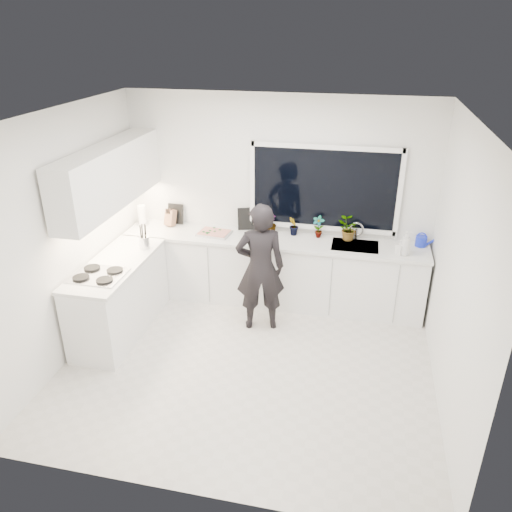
# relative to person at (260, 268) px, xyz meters

# --- Properties ---
(floor) EXTENTS (4.00, 3.50, 0.02)m
(floor) POSITION_rel_person_xyz_m (0.03, -0.80, -0.82)
(floor) COLOR beige
(floor) RESTS_ON ground
(wall_back) EXTENTS (4.00, 0.02, 2.70)m
(wall_back) POSITION_rel_person_xyz_m (0.03, 0.96, 0.54)
(wall_back) COLOR white
(wall_back) RESTS_ON ground
(wall_left) EXTENTS (0.02, 3.50, 2.70)m
(wall_left) POSITION_rel_person_xyz_m (-1.98, -0.80, 0.54)
(wall_left) COLOR white
(wall_left) RESTS_ON ground
(wall_right) EXTENTS (0.02, 3.50, 2.70)m
(wall_right) POSITION_rel_person_xyz_m (2.04, -0.80, 0.54)
(wall_right) COLOR white
(wall_right) RESTS_ON ground
(ceiling) EXTENTS (4.00, 3.50, 0.02)m
(ceiling) POSITION_rel_person_xyz_m (0.03, -0.80, 1.90)
(ceiling) COLOR white
(ceiling) RESTS_ON wall_back
(window) EXTENTS (1.80, 0.02, 1.00)m
(window) POSITION_rel_person_xyz_m (0.63, 0.93, 0.74)
(window) COLOR black
(window) RESTS_ON wall_back
(base_cabinets_back) EXTENTS (3.92, 0.58, 0.88)m
(base_cabinets_back) POSITION_rel_person_xyz_m (0.03, 0.65, -0.37)
(base_cabinets_back) COLOR white
(base_cabinets_back) RESTS_ON floor
(base_cabinets_left) EXTENTS (0.58, 1.60, 0.88)m
(base_cabinets_left) POSITION_rel_person_xyz_m (-1.64, -0.45, -0.37)
(base_cabinets_left) COLOR white
(base_cabinets_left) RESTS_ON floor
(countertop_back) EXTENTS (3.94, 0.62, 0.04)m
(countertop_back) POSITION_rel_person_xyz_m (0.03, 0.64, 0.09)
(countertop_back) COLOR silver
(countertop_back) RESTS_ON base_cabinets_back
(countertop_left) EXTENTS (0.62, 1.60, 0.04)m
(countertop_left) POSITION_rel_person_xyz_m (-1.64, -0.45, 0.09)
(countertop_left) COLOR silver
(countertop_left) RESTS_ON base_cabinets_left
(upper_cabinets) EXTENTS (0.34, 2.10, 0.70)m
(upper_cabinets) POSITION_rel_person_xyz_m (-1.76, -0.10, 1.04)
(upper_cabinets) COLOR white
(upper_cabinets) RESTS_ON wall_left
(sink) EXTENTS (0.58, 0.42, 0.14)m
(sink) POSITION_rel_person_xyz_m (1.08, 0.65, 0.06)
(sink) COLOR silver
(sink) RESTS_ON countertop_back
(faucet) EXTENTS (0.03, 0.03, 0.22)m
(faucet) POSITION_rel_person_xyz_m (1.08, 0.85, 0.22)
(faucet) COLOR silver
(faucet) RESTS_ON countertop_back
(stovetop) EXTENTS (0.56, 0.48, 0.03)m
(stovetop) POSITION_rel_person_xyz_m (-1.66, -0.80, 0.13)
(stovetop) COLOR black
(stovetop) RESTS_ON countertop_left
(person) EXTENTS (0.67, 0.53, 1.62)m
(person) POSITION_rel_person_xyz_m (0.00, 0.00, 0.00)
(person) COLOR black
(person) RESTS_ON floor
(pizza_tray) EXTENTS (0.45, 0.35, 0.03)m
(pizza_tray) POSITION_rel_person_xyz_m (-0.75, 0.62, 0.13)
(pizza_tray) COLOR silver
(pizza_tray) RESTS_ON countertop_back
(pizza) EXTENTS (0.41, 0.31, 0.01)m
(pizza) POSITION_rel_person_xyz_m (-0.75, 0.62, 0.14)
(pizza) COLOR #B62D18
(pizza) RESTS_ON pizza_tray
(watering_can) EXTENTS (0.17, 0.17, 0.13)m
(watering_can) POSITION_rel_person_xyz_m (1.88, 0.81, 0.18)
(watering_can) COLOR #162AD4
(watering_can) RESTS_ON countertop_back
(paper_towel_roll) EXTENTS (0.11, 0.11, 0.26)m
(paper_towel_roll) POSITION_rel_person_xyz_m (-1.82, 0.75, 0.24)
(paper_towel_roll) COLOR white
(paper_towel_roll) RESTS_ON countertop_back
(knife_block) EXTENTS (0.15, 0.14, 0.22)m
(knife_block) POSITION_rel_person_xyz_m (-1.43, 0.79, 0.22)
(knife_block) COLOR olive
(knife_block) RESTS_ON countertop_back
(utensil_crock) EXTENTS (0.17, 0.17, 0.16)m
(utensil_crock) POSITION_rel_person_xyz_m (-1.46, 0.00, 0.19)
(utensil_crock) COLOR silver
(utensil_crock) RESTS_ON countertop_left
(picture_frame_large) EXTENTS (0.22, 0.02, 0.28)m
(picture_frame_large) POSITION_rel_person_xyz_m (-1.39, 0.89, 0.25)
(picture_frame_large) COLOR black
(picture_frame_large) RESTS_ON countertop_back
(picture_frame_small) EXTENTS (0.24, 0.10, 0.30)m
(picture_frame_small) POSITION_rel_person_xyz_m (-0.37, 0.89, 0.26)
(picture_frame_small) COLOR black
(picture_frame_small) RESTS_ON countertop_back
(herb_plants) EXTENTS (1.27, 0.28, 0.30)m
(herb_plants) POSITION_rel_person_xyz_m (0.60, 0.81, 0.26)
(herb_plants) COLOR #26662D
(herb_plants) RESTS_ON countertop_back
(soap_bottles) EXTENTS (0.20, 0.16, 0.31)m
(soap_bottles) POSITION_rel_person_xyz_m (1.66, 0.50, 0.25)
(soap_bottles) COLOR #D8BF66
(soap_bottles) RESTS_ON countertop_back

